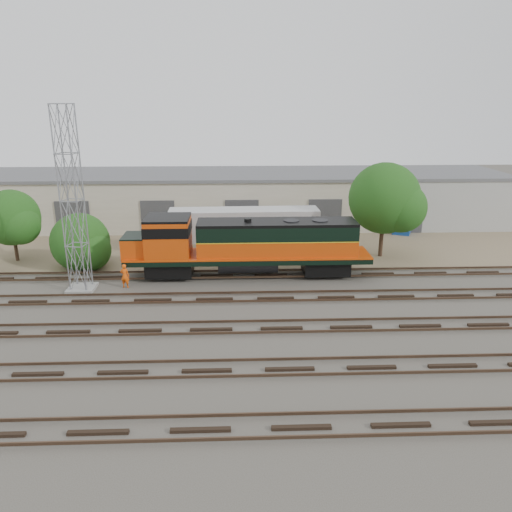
{
  "coord_description": "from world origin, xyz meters",
  "views": [
    {
      "loc": [
        1.55,
        -28.76,
        12.54
      ],
      "look_at": [
        2.81,
        4.0,
        2.2
      ],
      "focal_mm": 35.0,
      "sensor_mm": 36.0,
      "label": 1
    }
  ],
  "objects_px": {
    "worker": "(125,276)",
    "semi_trailer": "(248,226)",
    "signal_tower": "(73,204)",
    "locomotive": "(244,245)"
  },
  "relations": [
    {
      "from": "signal_tower",
      "to": "worker",
      "type": "height_order",
      "value": "signal_tower"
    },
    {
      "from": "signal_tower",
      "to": "semi_trailer",
      "type": "relative_size",
      "value": 0.98
    },
    {
      "from": "worker",
      "to": "semi_trailer",
      "type": "height_order",
      "value": "semi_trailer"
    },
    {
      "from": "signal_tower",
      "to": "semi_trailer",
      "type": "bearing_deg",
      "value": 34.75
    },
    {
      "from": "worker",
      "to": "signal_tower",
      "type": "bearing_deg",
      "value": 16.64
    },
    {
      "from": "worker",
      "to": "locomotive",
      "type": "bearing_deg",
      "value": -155.85
    },
    {
      "from": "locomotive",
      "to": "semi_trailer",
      "type": "relative_size",
      "value": 1.43
    },
    {
      "from": "signal_tower",
      "to": "semi_trailer",
      "type": "distance_m",
      "value": 14.57
    },
    {
      "from": "locomotive",
      "to": "worker",
      "type": "xyz_separation_m",
      "value": [
        -8.27,
        -1.95,
        -1.59
      ]
    },
    {
      "from": "signal_tower",
      "to": "worker",
      "type": "distance_m",
      "value": 5.91
    }
  ]
}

